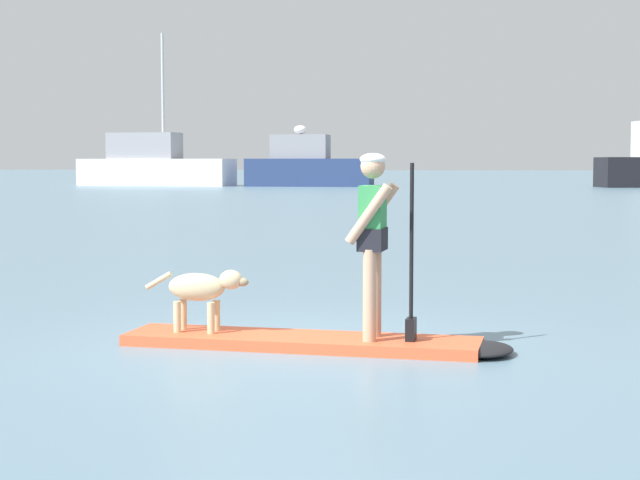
{
  "coord_description": "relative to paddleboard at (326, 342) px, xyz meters",
  "views": [
    {
      "loc": [
        1.71,
        -8.81,
        1.68
      ],
      "look_at": [
        0.0,
        1.0,
        0.9
      ],
      "focal_mm": 55.87,
      "sensor_mm": 36.0,
      "label": 1
    }
  ],
  "objects": [
    {
      "name": "dog",
      "position": [
        -1.18,
        0.07,
        0.45
      ],
      "size": [
        1.02,
        0.25,
        0.59
      ],
      "color": "#CCB78C",
      "rests_on": "paddleboard"
    },
    {
      "name": "moored_boat_far_starboard",
      "position": [
        -11.28,
        59.25,
        1.33
      ],
      "size": [
        8.68,
        2.96,
        4.22
      ],
      "color": "navy",
      "rests_on": "ground_plane"
    },
    {
      "name": "ground_plane",
      "position": [
        -0.23,
        0.01,
        -0.05
      ],
      "size": [
        400.0,
        400.0,
        0.0
      ],
      "primitive_type": "plane",
      "color": "slate"
    },
    {
      "name": "person_paddler",
      "position": [
        0.44,
        -0.03,
        1.01
      ],
      "size": [
        0.62,
        0.49,
        1.66
      ],
      "color": "tan",
      "rests_on": "paddleboard"
    },
    {
      "name": "moored_boat_far_port",
      "position": [
        -22.61,
        59.6,
        1.4
      ],
      "size": [
        11.61,
        4.13,
        10.81
      ],
      "color": "white",
      "rests_on": "ground_plane"
    },
    {
      "name": "paddleboard",
      "position": [
        0.0,
        0.0,
        0.0
      ],
      "size": [
        3.57,
        0.92,
        0.1
      ],
      "color": "#E55933",
      "rests_on": "ground_plane"
    }
  ]
}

